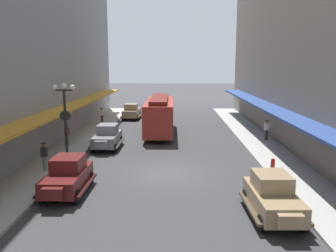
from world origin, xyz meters
name	(u,v)px	position (x,y,z in m)	size (l,w,h in m)	color
ground_plane	(166,173)	(0.00, 0.00, 0.00)	(200.00, 200.00, 0.00)	#38383A
sidewalk_left	(42,171)	(-7.50, 0.00, 0.07)	(3.00, 60.00, 0.15)	#A8A59E
sidewalk_right	(291,172)	(7.50, 0.00, 0.07)	(3.00, 60.00, 0.15)	#A8A59E
parked_car_0	(107,136)	(-4.72, 6.15, 0.94)	(2.16, 4.27, 1.84)	slate
parked_car_1	(132,111)	(-4.69, 20.98, 0.94)	(2.26, 4.30, 1.84)	#997F5B
parked_car_2	(273,195)	(4.72, -5.93, 0.94)	(2.24, 4.29, 1.84)	#997F5B
parked_car_3	(67,175)	(-4.86, -3.39, 0.94)	(2.14, 4.26, 1.84)	#591919
streetcar	(160,114)	(-0.92, 11.97, 1.90)	(2.61, 9.62, 3.46)	#A52D23
lamp_post_with_clock	(65,120)	(-6.40, 1.48, 2.99)	(1.42, 0.44, 5.16)	black
fire_hydrant	(273,165)	(6.35, -0.07, 0.56)	(0.24, 0.24, 0.82)	#B21E19
pedestrian_0	(267,130)	(8.23, 8.78, 1.01)	(0.36, 0.28, 1.67)	#2D2D33
pedestrian_1	(102,115)	(-7.39, 16.89, 1.01)	(0.36, 0.28, 1.67)	#2D2D33
pedestrian_2	(44,156)	(-7.27, -0.11, 1.01)	(0.36, 0.28, 1.67)	slate
pedestrian_3	(67,135)	(-7.91, 6.32, 1.01)	(0.36, 0.28, 1.67)	slate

